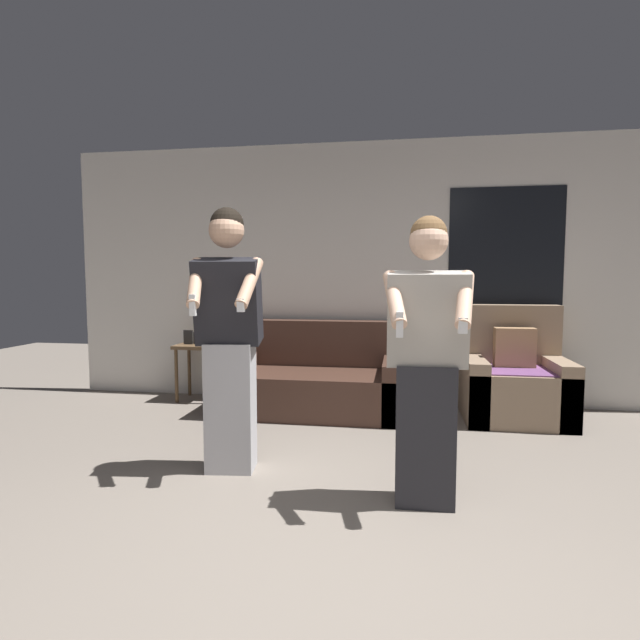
# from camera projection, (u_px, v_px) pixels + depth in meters

# --- Properties ---
(ground_plane) EXTENTS (14.00, 14.00, 0.00)m
(ground_plane) POSITION_uv_depth(u_px,v_px,m) (337.00, 594.00, 2.06)
(ground_plane) COLOR slate
(wall_back) EXTENTS (6.65, 0.07, 2.70)m
(wall_back) POSITION_uv_depth(u_px,v_px,m) (379.00, 273.00, 5.20)
(wall_back) COLOR silver
(wall_back) RESTS_ON ground_plane
(couch) EXTENTS (1.87, 0.93, 0.87)m
(couch) POSITION_uv_depth(u_px,v_px,m) (317.00, 381.00, 4.91)
(couch) COLOR #472D23
(couch) RESTS_ON ground_plane
(armchair) EXTENTS (0.92, 0.81, 1.04)m
(armchair) POSITION_uv_depth(u_px,v_px,m) (514.00, 381.00, 4.62)
(armchair) COLOR #937A60
(armchair) RESTS_ON ground_plane
(side_table) EXTENTS (0.47, 0.40, 0.75)m
(side_table) POSITION_uv_depth(u_px,v_px,m) (199.00, 353.00, 5.32)
(side_table) COLOR brown
(side_table) RESTS_ON ground_plane
(person_left) EXTENTS (0.48, 0.53, 1.76)m
(person_left) POSITION_uv_depth(u_px,v_px,m) (229.00, 338.00, 3.31)
(person_left) COLOR #B2B2B7
(person_left) RESTS_ON ground_plane
(person_right) EXTENTS (0.51, 0.48, 1.65)m
(person_right) POSITION_uv_depth(u_px,v_px,m) (426.00, 362.00, 2.82)
(person_right) COLOR #28282D
(person_right) RESTS_ON ground_plane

